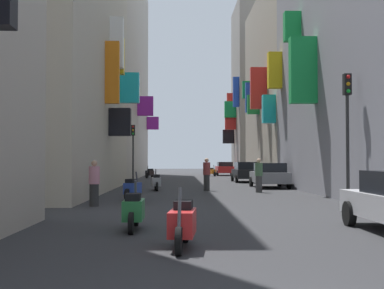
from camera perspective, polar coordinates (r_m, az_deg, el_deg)
name	(u,v)px	position (r m, az deg, el deg)	size (l,w,h in m)	color
ground_plane	(201,186)	(32.98, 0.95, -4.51)	(140.00, 140.00, 0.00)	#2D2D30
building_left_far	(109,69)	(51.02, -9.01, 8.05)	(7.39, 26.13, 20.52)	#B2A899
building_right_mid_a	(295,88)	(43.25, 11.12, 6.02)	(7.18, 15.96, 14.84)	#9E9384
building_right_far	(262,90)	(59.85, 7.55, 5.81)	(7.29, 8.64, 18.94)	gray
parked_car_grey	(269,175)	(31.25, 8.37, -3.25)	(1.92, 4.31, 1.45)	slate
parked_car_red	(225,168)	(56.59, 3.55, -2.58)	(1.90, 4.35, 1.45)	#B21E1E
parked_car_black	(246,172)	(39.36, 5.87, -2.92)	(1.91, 4.49, 1.49)	black
scooter_orange	(212,172)	(53.79, 2.15, -2.95)	(0.81, 1.81, 1.13)	orange
scooter_green	(134,210)	(12.21, -6.32, -7.03)	(0.45, 1.97, 1.13)	#287F3D
scooter_silver	(156,182)	(28.27, -3.88, -4.03)	(0.55, 1.94, 1.13)	#ADADB2
scooter_black	(150,173)	(48.31, -4.59, -3.08)	(0.77, 1.70, 1.13)	black
scooter_blue	(133,188)	(21.60, -6.44, -4.73)	(0.69, 1.77, 1.13)	#2D4CAD
scooter_red	(182,223)	(9.66, -1.03, -8.44)	(0.55, 1.96, 1.13)	red
pedestrian_crossing	(94,184)	(18.64, -10.53, -4.17)	(0.50, 0.50, 1.60)	#303030
pedestrian_near_left	(207,174)	(27.91, 1.59, -3.25)	(0.40, 0.40, 1.72)	#2E2E2E
pedestrian_near_right	(259,176)	(26.55, 7.23, -3.34)	(0.52, 0.52, 1.69)	#3E3E3E
traffic_light_near_corner	(347,116)	(19.43, 16.45, 2.92)	(0.26, 0.34, 4.66)	#2D2D2D
traffic_light_far_corner	(133,143)	(37.91, -6.38, 0.13)	(0.26, 0.34, 4.14)	#2D2D2D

